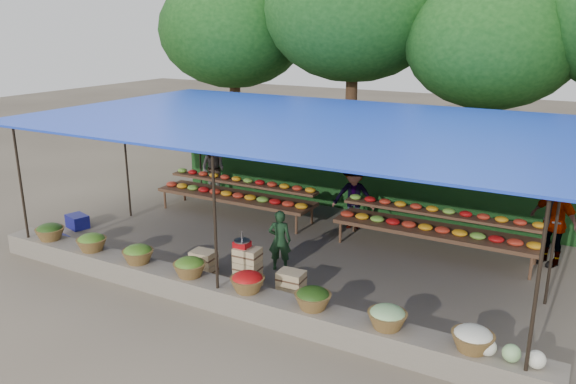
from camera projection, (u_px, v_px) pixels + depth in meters
The scene contains 16 objects.
ground at pixel (299, 251), 11.90m from camera, with size 60.00×60.00×0.00m, color brown.
stone_curb at pixel (223, 295), 9.54m from camera, with size 10.60×0.55×0.40m, color #71685A.
stall_canopy at pixel (301, 126), 11.18m from camera, with size 10.80×6.60×2.82m.
produce_baskets at pixel (218, 274), 9.48m from camera, with size 8.98×0.58×0.34m.
netting_backdrop at pixel (358, 164), 14.18m from camera, with size 10.60×0.06×2.50m, color #1F4E1C.
tree_row at pixel (420, 22), 15.42m from camera, with size 16.51×5.50×7.12m.
fruit_table_left at pixel (236, 192), 14.02m from camera, with size 4.21×0.95×0.93m.
fruit_table_right at pixel (436, 225), 11.69m from camera, with size 4.21×0.95×0.93m.
crate_counter at pixel (246, 271), 10.20m from camera, with size 2.37×0.36×0.77m.
weighing_scale at pixel (242, 243), 10.08m from camera, with size 0.29×0.29×0.30m.
vendor_seated at pixel (280, 240), 10.86m from camera, with size 0.44×0.29×1.22m, color #1A3A1E.
customer_left at pixel (213, 169), 15.57m from camera, with size 0.74×0.58×1.53m, color slate.
customer_mid at pixel (354, 197), 13.08m from camera, with size 0.99×0.57×1.54m, color slate.
customer_right at pixel (553, 221), 11.06m from camera, with size 1.05×0.44×1.78m, color slate.
blue_crate_front at pixel (57, 243), 11.95m from camera, with size 0.52×0.38×0.31m, color navy.
blue_crate_back at pixel (77, 221), 13.26m from camera, with size 0.52×0.37×0.31m, color navy.
Camera 1 is at (5.16, -9.77, 4.60)m, focal length 35.00 mm.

